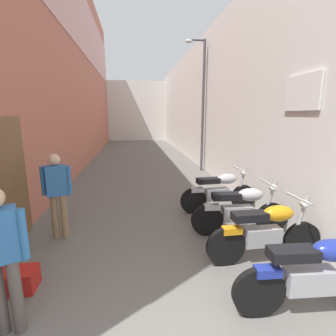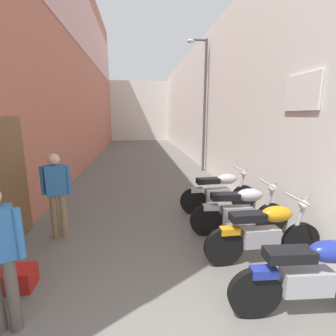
# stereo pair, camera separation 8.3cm
# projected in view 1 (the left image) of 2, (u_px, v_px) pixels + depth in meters

# --- Properties ---
(ground_plane) EXTENTS (37.47, 37.47, 0.00)m
(ground_plane) POSITION_uv_depth(u_px,v_px,m) (144.00, 172.00, 9.97)
(ground_plane) COLOR #66635E
(building_left) EXTENTS (0.45, 21.47, 8.84)m
(building_left) POSITION_uv_depth(u_px,v_px,m) (76.00, 62.00, 10.57)
(building_left) COLOR #B76651
(building_left) RESTS_ON ground
(building_right) EXTENTS (0.45, 21.47, 5.40)m
(building_right) POSITION_uv_depth(u_px,v_px,m) (198.00, 105.00, 11.71)
(building_right) COLOR silver
(building_right) RESTS_ON ground
(building_far_end) EXTENTS (8.01, 2.00, 5.15)m
(building_far_end) POSITION_uv_depth(u_px,v_px,m) (136.00, 111.00, 22.73)
(building_far_end) COLOR silver
(building_far_end) RESTS_ON ground
(motorcycle_nearest) EXTENTS (1.85, 0.58, 1.04)m
(motorcycle_nearest) POSITION_uv_depth(u_px,v_px,m) (315.00, 274.00, 2.75)
(motorcycle_nearest) COLOR black
(motorcycle_nearest) RESTS_ON ground
(motorcycle_second) EXTENTS (1.85, 0.58, 1.04)m
(motorcycle_second) POSITION_uv_depth(u_px,v_px,m) (266.00, 231.00, 3.76)
(motorcycle_second) COLOR black
(motorcycle_second) RESTS_ON ground
(motorcycle_third) EXTENTS (1.85, 0.58, 1.04)m
(motorcycle_third) POSITION_uv_depth(u_px,v_px,m) (241.00, 209.00, 4.65)
(motorcycle_third) COLOR black
(motorcycle_third) RESTS_ON ground
(motorcycle_fourth) EXTENTS (1.85, 0.58, 1.04)m
(motorcycle_fourth) POSITION_uv_depth(u_px,v_px,m) (219.00, 191.00, 5.77)
(motorcycle_fourth) COLOR black
(motorcycle_fourth) RESTS_ON ground
(pedestrian_by_doorway) EXTENTS (0.52, 0.32, 1.57)m
(pedestrian_by_doorway) POSITION_uv_depth(u_px,v_px,m) (1.00, 252.00, 2.41)
(pedestrian_by_doorway) COLOR #564C47
(pedestrian_by_doorway) RESTS_ON ground
(pedestrian_mid_alley) EXTENTS (0.52, 0.31, 1.57)m
(pedestrian_mid_alley) POSITION_uv_depth(u_px,v_px,m) (57.00, 190.00, 4.43)
(pedestrian_mid_alley) COLOR #8C7251
(pedestrian_mid_alley) RESTS_ON ground
(plastic_crate) EXTENTS (0.44, 0.32, 0.28)m
(plastic_crate) POSITION_uv_depth(u_px,v_px,m) (18.00, 280.00, 3.20)
(plastic_crate) COLOR red
(plastic_crate) RESTS_ON ground
(street_lamp) EXTENTS (0.79, 0.18, 4.99)m
(street_lamp) POSITION_uv_depth(u_px,v_px,m) (201.00, 97.00, 9.60)
(street_lamp) COLOR #47474C
(street_lamp) RESTS_ON ground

